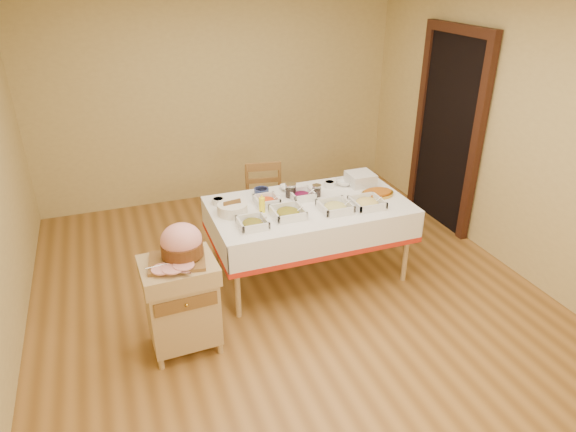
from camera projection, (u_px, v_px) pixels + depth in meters
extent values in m
plane|color=olive|center=(290.00, 296.00, 4.72)|extent=(5.00, 5.00, 0.00)
plane|color=tan|center=(219.00, 96.00, 6.24)|extent=(4.50, 0.00, 4.50)
plane|color=tan|center=(510.00, 371.00, 2.04)|extent=(4.50, 0.00, 4.50)
plane|color=tan|center=(513.00, 134.00, 4.84)|extent=(0.00, 5.00, 5.00)
cube|color=black|center=(448.00, 134.00, 5.70)|extent=(0.06, 0.90, 2.10)
cube|color=#391C12|center=(476.00, 147.00, 5.27)|extent=(0.08, 0.10, 2.10)
cube|color=#391C12|center=(421.00, 122.00, 6.11)|extent=(0.08, 0.10, 2.10)
cube|color=#391C12|center=(461.00, 29.00, 5.20)|extent=(0.08, 1.10, 0.10)
cube|color=tan|center=(309.00, 207.00, 4.74)|extent=(1.80, 1.00, 0.04)
cylinder|color=tan|center=(237.00, 282.00, 4.30)|extent=(0.05, 0.05, 0.71)
cylinder|color=tan|center=(215.00, 237.00, 5.01)|extent=(0.05, 0.05, 0.71)
cylinder|color=tan|center=(406.00, 248.00, 4.81)|extent=(0.05, 0.05, 0.71)
cylinder|color=tan|center=(364.00, 211.00, 5.52)|extent=(0.05, 0.05, 0.71)
cube|color=white|center=(309.00, 204.00, 4.73)|extent=(1.82, 1.02, 0.01)
cube|color=tan|center=(182.00, 308.00, 3.95)|extent=(0.53, 0.44, 0.55)
cube|color=tan|center=(178.00, 270.00, 3.80)|extent=(0.57, 0.48, 0.14)
cube|color=brown|center=(185.00, 305.00, 3.69)|extent=(0.46, 0.03, 0.11)
sphere|color=gold|center=(185.00, 305.00, 3.68)|extent=(0.03, 0.03, 0.03)
cylinder|color=tan|center=(160.00, 363.00, 3.87)|extent=(0.05, 0.05, 0.09)
cylinder|color=tan|center=(154.00, 333.00, 4.18)|extent=(0.05, 0.05, 0.09)
cylinder|color=tan|center=(220.00, 349.00, 4.01)|extent=(0.05, 0.05, 0.09)
cylinder|color=tan|center=(209.00, 321.00, 4.32)|extent=(0.05, 0.05, 0.09)
cube|color=brown|center=(266.00, 209.00, 5.35)|extent=(0.46, 0.45, 0.03)
cylinder|color=brown|center=(253.00, 238.00, 5.27)|extent=(0.03, 0.03, 0.43)
cylinder|color=brown|center=(249.00, 223.00, 5.57)|extent=(0.03, 0.03, 0.43)
cylinder|color=brown|center=(286.00, 235.00, 5.33)|extent=(0.03, 0.03, 0.43)
cylinder|color=brown|center=(280.00, 220.00, 5.63)|extent=(0.03, 0.03, 0.43)
cylinder|color=brown|center=(247.00, 185.00, 5.37)|extent=(0.03, 0.03, 0.46)
cylinder|color=brown|center=(280.00, 183.00, 5.43)|extent=(0.03, 0.03, 0.46)
cube|color=brown|center=(263.00, 167.00, 5.32)|extent=(0.37, 0.09, 0.09)
cube|color=brown|center=(177.00, 261.00, 3.76)|extent=(0.41, 0.32, 0.03)
ellipsoid|color=pink|center=(181.00, 240.00, 3.75)|extent=(0.30, 0.27, 0.26)
cylinder|color=#5B3314|center=(182.00, 249.00, 3.78)|extent=(0.31, 0.31, 0.10)
cube|color=silver|center=(173.00, 271.00, 3.60)|extent=(0.26, 0.11, 0.00)
cylinder|color=silver|center=(167.00, 264.00, 3.69)|extent=(0.30, 0.09, 0.01)
cube|color=silver|center=(253.00, 226.00, 4.32)|extent=(0.24, 0.24, 0.01)
ellipsoid|color=#BD4315|center=(253.00, 223.00, 4.31)|extent=(0.18, 0.18, 0.06)
cylinder|color=silver|center=(259.00, 223.00, 4.30)|extent=(0.14, 0.01, 0.10)
cube|color=silver|center=(288.00, 215.00, 4.50)|extent=(0.27, 0.27, 0.02)
ellipsoid|color=#B97017|center=(288.00, 213.00, 4.48)|extent=(0.21, 0.21, 0.07)
cylinder|color=silver|center=(295.00, 213.00, 4.48)|extent=(0.15, 0.01, 0.11)
cube|color=silver|center=(335.00, 210.00, 4.60)|extent=(0.27, 0.27, 0.02)
ellipsoid|color=#CFCD6E|center=(335.00, 207.00, 4.59)|extent=(0.21, 0.21, 0.07)
cylinder|color=silver|center=(343.00, 207.00, 4.58)|extent=(0.15, 0.01, 0.11)
cube|color=silver|center=(367.00, 205.00, 4.68)|extent=(0.27, 0.27, 0.01)
ellipsoid|color=#E8D26E|center=(367.00, 203.00, 4.67)|extent=(0.21, 0.21, 0.07)
cylinder|color=silver|center=(374.00, 203.00, 4.66)|extent=(0.14, 0.01, 0.10)
cube|color=silver|center=(267.00, 203.00, 4.73)|extent=(0.21, 0.21, 0.01)
ellipsoid|color=#DA4110|center=(267.00, 201.00, 4.72)|extent=(0.16, 0.16, 0.06)
cylinder|color=silver|center=(272.00, 200.00, 4.71)|extent=(0.14, 0.01, 0.10)
cube|color=silver|center=(302.00, 197.00, 4.84)|extent=(0.22, 0.22, 0.01)
ellipsoid|color=#5B0B33|center=(302.00, 195.00, 4.83)|extent=(0.17, 0.17, 0.06)
cylinder|color=silver|center=(307.00, 195.00, 4.83)|extent=(0.14, 0.01, 0.11)
cylinder|color=silver|center=(218.00, 201.00, 4.72)|extent=(0.12, 0.12, 0.05)
cylinder|color=black|center=(218.00, 199.00, 4.71)|extent=(0.09, 0.09, 0.02)
cylinder|color=navy|center=(261.00, 191.00, 4.91)|extent=(0.14, 0.14, 0.06)
cylinder|color=#5B0B33|center=(261.00, 190.00, 4.90)|extent=(0.11, 0.11, 0.02)
cylinder|color=silver|center=(329.00, 184.00, 5.08)|extent=(0.11, 0.11, 0.05)
cylinder|color=#DA4110|center=(330.00, 183.00, 5.07)|extent=(0.09, 0.09, 0.02)
imported|color=silver|center=(288.00, 188.00, 5.02)|extent=(0.18, 0.18, 0.04)
imported|color=silver|center=(344.00, 183.00, 5.12)|extent=(0.19, 0.19, 0.05)
cylinder|color=silver|center=(291.00, 191.00, 4.84)|extent=(0.10, 0.10, 0.12)
cylinder|color=silver|center=(291.00, 184.00, 4.81)|extent=(0.11, 0.11, 0.01)
cylinder|color=black|center=(291.00, 193.00, 4.85)|extent=(0.08, 0.08, 0.09)
cylinder|color=silver|center=(317.00, 191.00, 4.86)|extent=(0.08, 0.08, 0.10)
cylinder|color=silver|center=(317.00, 186.00, 4.84)|extent=(0.09, 0.09, 0.01)
cylinder|color=black|center=(317.00, 192.00, 4.87)|extent=(0.07, 0.07, 0.07)
cylinder|color=yellow|center=(262.00, 205.00, 4.55)|extent=(0.05, 0.05, 0.14)
cone|color=yellow|center=(262.00, 196.00, 4.51)|extent=(0.04, 0.04, 0.03)
cylinder|color=white|center=(232.00, 209.00, 4.52)|extent=(0.27, 0.27, 0.10)
cube|color=silver|center=(360.00, 184.00, 5.14)|extent=(0.25, 0.25, 0.01)
cube|color=silver|center=(360.00, 182.00, 5.13)|extent=(0.25, 0.25, 0.01)
cube|color=silver|center=(360.00, 181.00, 5.12)|extent=(0.25, 0.25, 0.01)
cube|color=silver|center=(360.00, 180.00, 5.11)|extent=(0.25, 0.25, 0.01)
cube|color=silver|center=(360.00, 178.00, 5.11)|extent=(0.25, 0.25, 0.01)
cube|color=silver|center=(361.00, 177.00, 5.10)|extent=(0.25, 0.25, 0.01)
cube|color=silver|center=(361.00, 175.00, 5.09)|extent=(0.25, 0.25, 0.01)
cube|color=silver|center=(361.00, 174.00, 5.09)|extent=(0.25, 0.25, 0.01)
ellipsoid|color=gold|center=(377.00, 194.00, 4.90)|extent=(0.32, 0.23, 0.03)
ellipsoid|color=#AF5C12|center=(378.00, 193.00, 4.89)|extent=(0.28, 0.19, 0.03)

